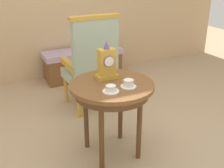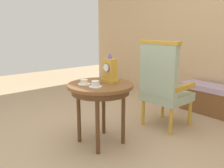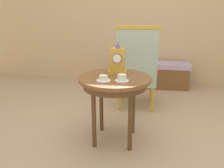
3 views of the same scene
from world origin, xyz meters
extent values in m
plane|color=tan|center=(0.00, 0.00, 0.00)|extent=(10.00, 10.00, 0.00)
cylinder|color=brown|center=(-0.09, 0.04, 0.68)|extent=(0.72, 0.72, 0.03)
cylinder|color=#56351C|center=(-0.09, 0.04, 0.62)|extent=(0.64, 0.64, 0.07)
cylinder|color=#56351C|center=(0.09, 0.21, 0.33)|extent=(0.04, 0.04, 0.66)
cylinder|color=#56351C|center=(-0.27, 0.21, 0.33)|extent=(0.04, 0.04, 0.66)
cylinder|color=#56351C|center=(-0.27, -0.14, 0.33)|extent=(0.04, 0.04, 0.66)
cylinder|color=#56351C|center=(0.09, -0.14, 0.33)|extent=(0.04, 0.04, 0.66)
cylinder|color=white|center=(-0.17, -0.12, 0.70)|extent=(0.13, 0.13, 0.01)
cylinder|color=white|center=(-0.17, -0.12, 0.73)|extent=(0.08, 0.08, 0.05)
torus|color=gold|center=(-0.17, -0.12, 0.75)|extent=(0.09, 0.09, 0.00)
cylinder|color=white|center=(0.00, -0.10, 0.70)|extent=(0.13, 0.13, 0.01)
cylinder|color=white|center=(0.00, -0.10, 0.73)|extent=(0.08, 0.08, 0.06)
torus|color=gold|center=(0.00, -0.10, 0.76)|extent=(0.09, 0.09, 0.00)
cube|color=gold|center=(-0.08, 0.16, 0.71)|extent=(0.19, 0.11, 0.04)
cube|color=gold|center=(-0.08, 0.16, 0.85)|extent=(0.14, 0.09, 0.23)
cylinder|color=#664C8C|center=(-0.08, 0.11, 0.87)|extent=(0.10, 0.01, 0.10)
cylinder|color=white|center=(-0.08, 0.10, 0.87)|extent=(0.08, 0.00, 0.08)
cone|color=#664C8C|center=(-0.08, 0.16, 1.00)|extent=(0.06, 0.06, 0.07)
cube|color=#9EB299|center=(0.07, 1.02, 0.41)|extent=(0.54, 0.54, 0.11)
cube|color=#9EB299|center=(0.08, 0.80, 0.78)|extent=(0.52, 0.11, 0.64)
cube|color=gold|center=(0.08, 0.80, 1.12)|extent=(0.56, 0.12, 0.04)
cube|color=gold|center=(0.30, 1.03, 0.57)|extent=(0.09, 0.47, 0.06)
cube|color=gold|center=(-0.16, 1.01, 0.57)|extent=(0.09, 0.47, 0.06)
cylinder|color=gold|center=(0.29, 1.25, 0.18)|extent=(0.04, 0.04, 0.35)
cylinder|color=gold|center=(-0.15, 1.23, 0.18)|extent=(0.04, 0.04, 0.35)
cylinder|color=gold|center=(0.30, 0.81, 0.18)|extent=(0.04, 0.04, 0.35)
cylinder|color=gold|center=(-0.14, 0.79, 0.18)|extent=(0.04, 0.04, 0.35)
cube|color=#B299B7|center=(0.34, 1.95, 0.40)|extent=(1.19, 0.40, 0.08)
cube|color=brown|center=(0.34, 1.95, 0.18)|extent=(1.14, 0.38, 0.36)
camera|label=1|loc=(-1.04, -1.97, 1.62)|focal=45.73mm
camera|label=2|loc=(1.93, -1.50, 1.28)|focal=38.26mm
camera|label=3|loc=(0.25, -2.21, 1.34)|focal=38.25mm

